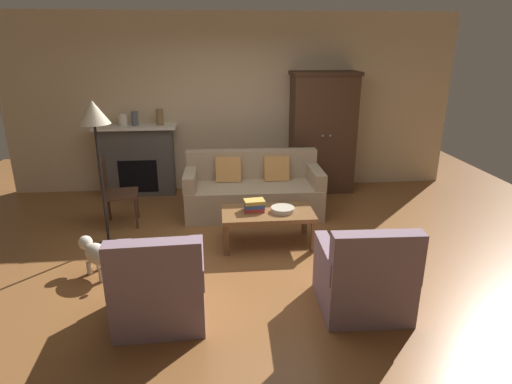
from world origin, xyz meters
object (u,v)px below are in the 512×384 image
object	(u,v)px
fruit_bowl	(283,209)
mantel_vase_bronze	(160,117)
fireplace	(139,160)
armchair_near_right	(364,279)
couch	(253,191)
side_chair_wooden	(113,189)
dog	(96,254)
coffee_table	(268,216)
book_stack	(254,205)
armoire	(322,133)
floor_lamp	(94,121)
mantel_vase_slate	(135,118)
armchair_near_left	(160,288)
mantel_vase_cream	(123,120)

from	to	relation	value
fruit_bowl	mantel_vase_bronze	distance (m)	2.74
mantel_vase_bronze	fireplace	bearing A→B (deg)	177.30
fireplace	armchair_near_right	world-z (taller)	fireplace
fireplace	couch	xyz separation A→B (m)	(1.75, -1.00, -0.25)
side_chair_wooden	dog	world-z (taller)	side_chair_wooden
fireplace	coffee_table	xyz separation A→B (m)	(1.83, -2.06, -0.20)
mantel_vase_bronze	side_chair_wooden	xyz separation A→B (m)	(-0.52, -1.27, -0.73)
fireplace	armchair_near_right	xyz separation A→B (m)	(2.53, -3.51, -0.25)
fireplace	book_stack	world-z (taller)	fireplace
armoire	book_stack	distance (m)	2.37
floor_lamp	mantel_vase_slate	bearing A→B (deg)	87.14
fruit_bowl	side_chair_wooden	world-z (taller)	side_chair_wooden
book_stack	floor_lamp	size ratio (longest dim) A/B	0.15
mantel_vase_slate	couch	bearing A→B (deg)	-29.42
mantel_vase_slate	armchair_near_left	distance (m)	3.67
mantel_vase_slate	armchair_near_right	world-z (taller)	mantel_vase_slate
coffee_table	mantel_vase_slate	bearing A→B (deg)	131.89
armchair_near_right	armchair_near_left	bearing A→B (deg)	179.58
floor_lamp	armchair_near_left	bearing A→B (deg)	-62.81
couch	fruit_bowl	distance (m)	1.11
fruit_bowl	book_stack	xyz separation A→B (m)	(-0.34, 0.06, 0.04)
book_stack	coffee_table	bearing A→B (deg)	-14.25
armoire	armchair_near_left	size ratio (longest dim) A/B	2.18
book_stack	armchair_near_right	xyz separation A→B (m)	(0.86, -1.50, -0.17)
book_stack	mantel_vase_cream	bearing A→B (deg)	132.79
book_stack	armoire	bearing A→B (deg)	56.57
mantel_vase_bronze	floor_lamp	world-z (taller)	floor_lamp
book_stack	mantel_vase_bronze	distance (m)	2.50
fruit_bowl	book_stack	bearing A→B (deg)	169.43
fireplace	armoire	bearing A→B (deg)	-1.51
fireplace	fruit_bowl	size ratio (longest dim) A/B	4.46
couch	side_chair_wooden	xyz separation A→B (m)	(-1.88, -0.28, 0.19)
mantel_vase_bronze	mantel_vase_slate	bearing A→B (deg)	180.00
dog	armchair_near_left	bearing A→B (deg)	-48.73
armoire	floor_lamp	size ratio (longest dim) A/B	1.10
armchair_near_right	mantel_vase_cream	bearing A→B (deg)	127.79
fireplace	armchair_near_right	size ratio (longest dim) A/B	1.43
fireplace	armoire	xyz separation A→B (m)	(2.95, -0.08, 0.39)
armoire	couch	bearing A→B (deg)	-142.39
mantel_vase_bronze	side_chair_wooden	size ratio (longest dim) A/B	0.27
book_stack	armchair_near_right	world-z (taller)	armchair_near_right
mantel_vase_bronze	couch	bearing A→B (deg)	-35.78
coffee_table	mantel_vase_slate	size ratio (longest dim) A/B	5.06
fruit_bowl	fireplace	bearing A→B (deg)	133.96
fruit_bowl	book_stack	world-z (taller)	book_stack
armchair_near_left	dog	xyz separation A→B (m)	(-0.75, 0.86, -0.07)
armchair_near_left	side_chair_wooden	world-z (taller)	side_chair_wooden
fireplace	couch	distance (m)	2.03
mantel_vase_cream	side_chair_wooden	bearing A→B (deg)	-88.02
armoire	mantel_vase_slate	size ratio (longest dim) A/B	8.83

